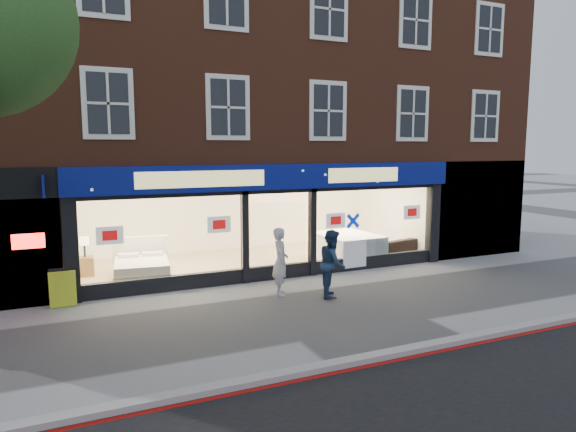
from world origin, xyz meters
TOP-DOWN VIEW (x-y plane):
  - ground at (0.00, 0.00)m, footprint 120.00×120.00m
  - kerb_line at (0.00, -3.10)m, footprint 60.00×0.10m
  - kerb_stone at (0.00, -2.90)m, footprint 60.00×0.25m
  - showroom_floor at (0.00, 5.25)m, footprint 11.00×4.50m
  - building at (-0.02, 6.93)m, footprint 19.00×8.26m
  - display_bed at (-3.68, 4.33)m, footprint 1.76×2.06m
  - bedside_table at (-5.10, 5.31)m, footprint 0.46×0.46m
  - mattress_stack at (2.85, 4.06)m, footprint 1.81×2.24m
  - sofa at (4.60, 3.92)m, footprint 2.10×1.12m
  - a_board at (-5.73, 2.70)m, footprint 0.60×0.39m
  - pedestrian_grey at (-0.62, 1.57)m, footprint 0.56×0.72m
  - pedestrian_blue at (0.52, 0.89)m, footprint 0.95×1.03m

SIDE VIEW (x-z plane):
  - ground at x=0.00m, z-range 0.00..0.00m
  - kerb_line at x=0.00m, z-range 0.00..0.01m
  - showroom_floor at x=0.00m, z-range 0.00..0.10m
  - kerb_stone at x=0.00m, z-range 0.00..0.12m
  - bedside_table at x=-5.10m, z-range 0.10..0.65m
  - sofa at x=4.60m, z-range 0.10..0.68m
  - display_bed at x=-3.68m, z-range -0.13..0.93m
  - a_board at x=-5.73m, z-range 0.00..0.92m
  - mattress_stack at x=2.85m, z-range 0.10..0.94m
  - pedestrian_blue at x=0.52m, z-range 0.00..1.71m
  - pedestrian_grey at x=-0.62m, z-range 0.00..1.74m
  - building at x=-0.02m, z-range 1.52..11.82m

